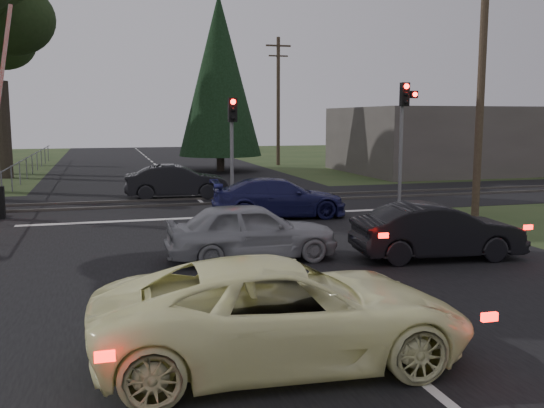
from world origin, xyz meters
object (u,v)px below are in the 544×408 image
object	(u,v)px
cream_coupe	(283,312)
traffic_signal_right	(404,119)
dark_hatchback	(437,232)
traffic_signal_center	(232,133)
utility_pole_near	(481,76)
utility_pole_mid	(278,99)
blue_sedan	(279,198)
utility_pole_far	(214,106)
silver_car	(252,231)
dark_car_far	(177,182)

from	to	relation	value
cream_coupe	traffic_signal_right	bearing A→B (deg)	-30.39
cream_coupe	dark_hatchback	bearing A→B (deg)	-44.16
traffic_signal_center	utility_pole_near	distance (m)	9.05
utility_pole_mid	blue_sedan	world-z (taller)	utility_pole_mid
utility_pole_far	cream_coupe	bearing A→B (deg)	-99.59
traffic_signal_right	silver_car	distance (m)	11.38
silver_car	dark_car_far	bearing A→B (deg)	2.52
utility_pole_near	utility_pole_mid	bearing A→B (deg)	90.00
traffic_signal_center	silver_car	distance (m)	9.22
utility_pole_near	utility_pole_mid	distance (m)	24.00
traffic_signal_right	traffic_signal_center	xyz separation A→B (m)	(-6.55, 1.20, -0.51)
dark_hatchback	blue_sedan	bearing A→B (deg)	21.37
traffic_signal_right	blue_sedan	distance (m)	6.49
utility_pole_near	blue_sedan	world-z (taller)	utility_pole_near
dark_hatchback	traffic_signal_center	bearing A→B (deg)	21.80
traffic_signal_center	utility_pole_mid	size ratio (longest dim) A/B	0.46
traffic_signal_right	traffic_signal_center	bearing A→B (deg)	169.59
traffic_signal_center	cream_coupe	bearing A→B (deg)	-99.56
utility_pole_mid	silver_car	bearing A→B (deg)	-107.63
utility_pole_near	dark_hatchback	xyz separation A→B (m)	(-4.66, -5.30, -4.06)
traffic_signal_right	dark_car_far	size ratio (longest dim) A/B	1.10
utility_pole_far	blue_sedan	distance (m)	48.01
dark_hatchback	traffic_signal_right	bearing A→B (deg)	-17.01
traffic_signal_right	utility_pole_mid	size ratio (longest dim) A/B	0.52
traffic_signal_right	blue_sedan	bearing A→B (deg)	-161.69
utility_pole_far	traffic_signal_center	bearing A→B (deg)	-99.60
blue_sedan	utility_pole_mid	bearing A→B (deg)	-11.34
cream_coupe	utility_pole_mid	bearing A→B (deg)	-13.26
utility_pole_far	cream_coupe	world-z (taller)	utility_pole_far
dark_hatchback	dark_car_far	size ratio (longest dim) A/B	0.94
traffic_signal_center	utility_pole_near	bearing A→B (deg)	-31.95
traffic_signal_right	cream_coupe	world-z (taller)	traffic_signal_right
utility_pole_mid	silver_car	distance (m)	29.84
traffic_signal_center	dark_hatchback	size ratio (longest dim) A/B	1.02
traffic_signal_right	dark_car_far	distance (m)	9.64
silver_car	traffic_signal_center	bearing A→B (deg)	-8.43
traffic_signal_center	dark_hatchback	world-z (taller)	traffic_signal_center
blue_sedan	dark_car_far	distance (m)	6.53
silver_car	blue_sedan	world-z (taller)	silver_car
traffic_signal_center	dark_car_far	size ratio (longest dim) A/B	0.96
utility_pole_near	dark_car_far	xyz separation A→B (m)	(-9.29, 7.55, -4.02)
traffic_signal_right	utility_pole_far	bearing A→B (deg)	88.80
dark_hatchback	blue_sedan	size ratio (longest dim) A/B	0.88
dark_hatchback	silver_car	bearing A→B (deg)	81.34
utility_pole_mid	utility_pole_near	bearing A→B (deg)	-90.00
silver_car	blue_sedan	xyz separation A→B (m)	(2.38, 5.79, -0.03)
utility_pole_mid	dark_hatchback	world-z (taller)	utility_pole_mid
utility_pole_far	dark_hatchback	xyz separation A→B (m)	(-4.66, -54.30, -4.06)
blue_sedan	traffic_signal_center	bearing A→B (deg)	21.86
cream_coupe	traffic_signal_center	bearing A→B (deg)	-6.52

